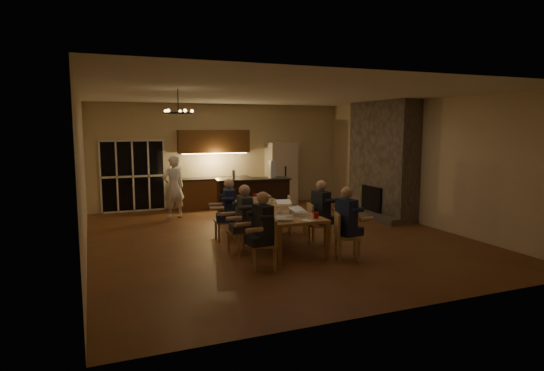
{
  "coord_description": "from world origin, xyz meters",
  "views": [
    {
      "loc": [
        -3.86,
        -9.35,
        2.49
      ],
      "look_at": [
        0.03,
        0.3,
        1.15
      ],
      "focal_mm": 30.0,
      "sensor_mm": 36.0,
      "label": 1
    }
  ],
  "objects_px": {
    "refrigerator": "(281,173)",
    "mug_mid": "(268,202)",
    "chair_left_near": "(265,244)",
    "plate_far": "(279,202)",
    "chair_left_far": "(225,221)",
    "person_left_mid": "(245,220)",
    "redcup_mid": "(246,204)",
    "can_silver": "(291,212)",
    "person_right_near": "(346,223)",
    "person_left_near": "(263,231)",
    "laptop_f": "(267,196)",
    "redcup_near": "(316,215)",
    "chair_right_far": "(298,215)",
    "dining_table": "(274,226)",
    "chandelier": "(178,113)",
    "redcup_far": "(255,196)",
    "bar_blender": "(272,169)",
    "chair_right_near": "(348,236)",
    "plate_left": "(280,218)",
    "bar_island": "(253,198)",
    "laptop_d": "(285,203)",
    "can_cola": "(247,198)",
    "person_left_far": "(229,210)",
    "standing_person": "(174,187)",
    "chair_left_mid": "(241,231)",
    "laptop_e": "(251,197)",
    "laptop_a": "(284,214)",
    "bar_bottle": "(234,175)",
    "chair_right_mid": "(319,224)",
    "mug_front": "(280,211)",
    "person_right_mid": "(321,213)",
    "laptop_b": "(301,210)",
    "laptop_c": "(261,204)",
    "mug_back": "(248,202)",
    "plate_near": "(301,212)"
  },
  "relations": [
    {
      "from": "laptop_f",
      "to": "plate_far",
      "type": "relative_size",
      "value": 1.21
    },
    {
      "from": "dining_table",
      "to": "chandelier",
      "type": "distance_m",
      "value": 3.13
    },
    {
      "from": "person_left_near",
      "to": "bar_bottle",
      "type": "distance_m",
      "value": 4.68
    },
    {
      "from": "chandelier",
      "to": "laptop_c",
      "type": "xyz_separation_m",
      "value": [
        1.75,
        0.24,
        -1.89
      ]
    },
    {
      "from": "chair_right_near",
      "to": "plate_left",
      "type": "relative_size",
      "value": 3.34
    },
    {
      "from": "chair_left_mid",
      "to": "redcup_near",
      "type": "relative_size",
      "value": 7.42
    },
    {
      "from": "person_right_mid",
      "to": "laptop_b",
      "type": "xyz_separation_m",
      "value": [
        -0.67,
        -0.42,
        0.17
      ]
    },
    {
      "from": "mug_mid",
      "to": "bar_blender",
      "type": "height_order",
      "value": "bar_blender"
    },
    {
      "from": "refrigerator",
      "to": "redcup_far",
      "type": "height_order",
      "value": "refrigerator"
    },
    {
      "from": "refrigerator",
      "to": "mug_mid",
      "type": "distance_m",
      "value": 4.56
    },
    {
      "from": "chair_left_far",
      "to": "laptop_a",
      "type": "height_order",
      "value": "laptop_a"
    },
    {
      "from": "person_left_near",
      "to": "laptop_f",
      "type": "distance_m",
      "value": 2.89
    },
    {
      "from": "chair_left_near",
      "to": "dining_table",
      "type": "bearing_deg",
      "value": 171.61
    },
    {
      "from": "chair_left_far",
      "to": "chair_right_mid",
      "type": "height_order",
      "value": "same"
    },
    {
      "from": "bar_island",
      "to": "chair_left_far",
      "type": "distance_m",
      "value": 2.72
    },
    {
      "from": "plate_far",
      "to": "bar_blender",
      "type": "xyz_separation_m",
      "value": [
        0.67,
        2.12,
        0.56
      ]
    },
    {
      "from": "redcup_near",
      "to": "plate_near",
      "type": "distance_m",
      "value": 0.63
    },
    {
      "from": "chair_left_near",
      "to": "plate_far",
      "type": "height_order",
      "value": "chair_left_near"
    },
    {
      "from": "person_left_far",
      "to": "redcup_near",
      "type": "distance_m",
      "value": 2.15
    },
    {
      "from": "laptop_d",
      "to": "can_cola",
      "type": "distance_m",
      "value": 1.4
    },
    {
      "from": "mug_mid",
      "to": "bar_bottle",
      "type": "distance_m",
      "value": 2.44
    },
    {
      "from": "person_left_far",
      "to": "redcup_far",
      "type": "relative_size",
      "value": 11.5
    },
    {
      "from": "person_right_mid",
      "to": "laptop_f",
      "type": "height_order",
      "value": "person_right_mid"
    },
    {
      "from": "bar_island",
      "to": "mug_front",
      "type": "distance_m",
      "value": 3.53
    },
    {
      "from": "person_left_far",
      "to": "standing_person",
      "type": "relative_size",
      "value": 0.8
    },
    {
      "from": "bar_blender",
      "to": "chair_right_near",
      "type": "bearing_deg",
      "value": -100.85
    },
    {
      "from": "redcup_mid",
      "to": "can_silver",
      "type": "bearing_deg",
      "value": -64.64
    },
    {
      "from": "chair_right_near",
      "to": "person_left_mid",
      "type": "distance_m",
      "value": 2.01
    },
    {
      "from": "laptop_d",
      "to": "redcup_far",
      "type": "xyz_separation_m",
      "value": [
        -0.15,
        1.48,
        -0.05
      ]
    },
    {
      "from": "chair_right_near",
      "to": "can_cola",
      "type": "height_order",
      "value": "chair_right_near"
    },
    {
      "from": "chair_left_far",
      "to": "person_right_near",
      "type": "relative_size",
      "value": 0.64
    },
    {
      "from": "laptop_a",
      "to": "laptop_c",
      "type": "height_order",
      "value": "same"
    },
    {
      "from": "chair_right_mid",
      "to": "person_left_mid",
      "type": "relative_size",
      "value": 0.64
    },
    {
      "from": "laptop_e",
      "to": "plate_far",
      "type": "distance_m",
      "value": 0.68
    },
    {
      "from": "dining_table",
      "to": "chair_left_far",
      "type": "relative_size",
      "value": 3.36
    },
    {
      "from": "redcup_mid",
      "to": "chair_right_far",
      "type": "bearing_deg",
      "value": 6.41
    },
    {
      "from": "bar_island",
      "to": "chair_right_far",
      "type": "bearing_deg",
      "value": -75.38
    },
    {
      "from": "dining_table",
      "to": "mug_back",
      "type": "height_order",
      "value": "mug_back"
    },
    {
      "from": "redcup_near",
      "to": "plate_far",
      "type": "xyz_separation_m",
      "value": [
        0.08,
        2.01,
        -0.05
      ]
    },
    {
      "from": "person_left_mid",
      "to": "laptop_b",
      "type": "bearing_deg",
      "value": 75.28
    },
    {
      "from": "chair_left_far",
      "to": "person_left_mid",
      "type": "bearing_deg",
      "value": 6.34
    },
    {
      "from": "laptop_d",
      "to": "mug_front",
      "type": "bearing_deg",
      "value": -110.44
    },
    {
      "from": "person_right_near",
      "to": "standing_person",
      "type": "height_order",
      "value": "standing_person"
    },
    {
      "from": "chair_left_mid",
      "to": "laptop_d",
      "type": "distance_m",
      "value": 1.31
    },
    {
      "from": "refrigerator",
      "to": "redcup_far",
      "type": "bearing_deg",
      "value": -122.84
    },
    {
      "from": "laptop_c",
      "to": "can_cola",
      "type": "bearing_deg",
      "value": -115.49
    },
    {
      "from": "refrigerator",
      "to": "chair_left_mid",
      "type": "distance_m",
      "value": 6.0
    },
    {
      "from": "laptop_f",
      "to": "redcup_mid",
      "type": "bearing_deg",
      "value": -162.88
    },
    {
      "from": "chair_right_mid",
      "to": "can_silver",
      "type": "bearing_deg",
      "value": 119.26
    },
    {
      "from": "redcup_near",
      "to": "chair_right_far",
      "type": "bearing_deg",
      "value": 75.56
    }
  ]
}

